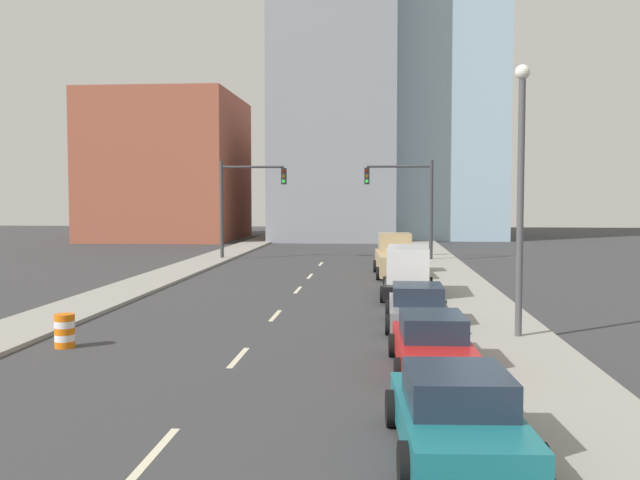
% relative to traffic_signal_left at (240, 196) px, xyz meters
% --- Properties ---
extents(sidewalk_left, '(2.71, 97.70, 0.13)m').
position_rel_traffic_signal_left_xyz_m(sidewalk_left, '(-1.88, 4.09, -4.26)').
color(sidewalk_left, gray).
rests_on(sidewalk_left, ground).
extents(sidewalk_right, '(2.71, 97.70, 0.13)m').
position_rel_traffic_signal_left_xyz_m(sidewalk_right, '(13.33, 4.09, -4.26)').
color(sidewalk_right, gray).
rests_on(sidewalk_right, ground).
extents(lane_stripe_at_8m, '(0.16, 2.40, 0.01)m').
position_rel_traffic_signal_left_xyz_m(lane_stripe_at_8m, '(5.73, -36.31, -4.32)').
color(lane_stripe_at_8m, beige).
rests_on(lane_stripe_at_8m, ground).
extents(lane_stripe_at_15m, '(0.16, 2.40, 0.01)m').
position_rel_traffic_signal_left_xyz_m(lane_stripe_at_15m, '(5.73, -29.29, -4.32)').
color(lane_stripe_at_15m, beige).
rests_on(lane_stripe_at_15m, ground).
extents(lane_stripe_at_22m, '(0.16, 2.40, 0.01)m').
position_rel_traffic_signal_left_xyz_m(lane_stripe_at_22m, '(5.73, -22.59, -4.32)').
color(lane_stripe_at_22m, beige).
rests_on(lane_stripe_at_22m, ground).
extents(lane_stripe_at_29m, '(0.16, 2.40, 0.01)m').
position_rel_traffic_signal_left_xyz_m(lane_stripe_at_29m, '(5.73, -15.48, -4.32)').
color(lane_stripe_at_29m, beige).
rests_on(lane_stripe_at_29m, ground).
extents(lane_stripe_at_35m, '(0.16, 2.40, 0.01)m').
position_rel_traffic_signal_left_xyz_m(lane_stripe_at_35m, '(5.73, -9.76, -4.32)').
color(lane_stripe_at_35m, beige).
rests_on(lane_stripe_at_35m, ground).
extents(lane_stripe_at_42m, '(0.16, 2.40, 0.01)m').
position_rel_traffic_signal_left_xyz_m(lane_stripe_at_42m, '(5.73, -2.68, -4.32)').
color(lane_stripe_at_42m, beige).
rests_on(lane_stripe_at_42m, ground).
extents(building_brick_left, '(14.00, 16.00, 14.38)m').
position_rel_traffic_signal_left_xyz_m(building_brick_left, '(-11.84, 23.32, 2.86)').
color(building_brick_left, '#9E513D').
rests_on(building_brick_left, ground).
extents(building_office_center, '(12.00, 20.00, 30.65)m').
position_rel_traffic_signal_left_xyz_m(building_office_center, '(4.97, 27.32, 11.00)').
color(building_office_center, gray).
rests_on(building_office_center, ground).
extents(building_glass_right, '(13.00, 20.00, 38.29)m').
position_rel_traffic_signal_left_xyz_m(building_glass_right, '(15.41, 31.32, 14.82)').
color(building_glass_right, '#99B7CC').
rests_on(building_glass_right, ground).
extents(traffic_signal_left, '(4.55, 0.35, 6.68)m').
position_rel_traffic_signal_left_xyz_m(traffic_signal_left, '(0.00, 0.00, 0.00)').
color(traffic_signal_left, '#38383D').
rests_on(traffic_signal_left, ground).
extents(traffic_signal_right, '(4.55, 0.35, 6.68)m').
position_rel_traffic_signal_left_xyz_m(traffic_signal_right, '(11.61, 0.00, 0.00)').
color(traffic_signal_right, '#38383D').
rests_on(traffic_signal_right, ground).
extents(traffic_barrel, '(0.56, 0.56, 0.95)m').
position_rel_traffic_signal_left_xyz_m(traffic_barrel, '(0.62, -28.46, -3.85)').
color(traffic_barrel, orange).
rests_on(traffic_barrel, ground).
extents(street_lamp, '(0.44, 0.44, 8.06)m').
position_rel_traffic_signal_left_xyz_m(street_lamp, '(13.52, -26.37, 0.36)').
color(street_lamp, '#4C4C51').
rests_on(street_lamp, ground).
extents(sedan_teal, '(2.33, 4.55, 1.39)m').
position_rel_traffic_signal_left_xyz_m(sedan_teal, '(10.70, -35.97, -3.68)').
color(sedan_teal, '#196B75').
rests_on(sedan_teal, ground).
extents(sedan_red, '(2.10, 4.60, 1.38)m').
position_rel_traffic_signal_left_xyz_m(sedan_red, '(10.72, -30.23, -3.69)').
color(sedan_red, red).
rests_on(sedan_red, ground).
extents(sedan_gray, '(2.13, 4.75, 1.38)m').
position_rel_traffic_signal_left_xyz_m(sedan_gray, '(10.67, -24.38, -3.69)').
color(sedan_gray, slate).
rests_on(sedan_gray, ground).
extents(box_truck_black, '(2.37, 5.80, 2.16)m').
position_rel_traffic_signal_left_xyz_m(box_truck_black, '(10.63, -17.51, -3.31)').
color(box_truck_black, black).
rests_on(box_truck_black, ground).
extents(pickup_truck_tan, '(2.45, 6.35, 2.27)m').
position_rel_traffic_signal_left_xyz_m(pickup_truck_tan, '(10.30, -9.10, -3.41)').
color(pickup_truck_tan, tan).
rests_on(pickup_truck_tan, ground).
extents(sedan_silver, '(2.09, 4.28, 1.47)m').
position_rel_traffic_signal_left_xyz_m(sedan_silver, '(10.40, -2.15, -3.65)').
color(sedan_silver, '#B2B2BC').
rests_on(sedan_silver, ground).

